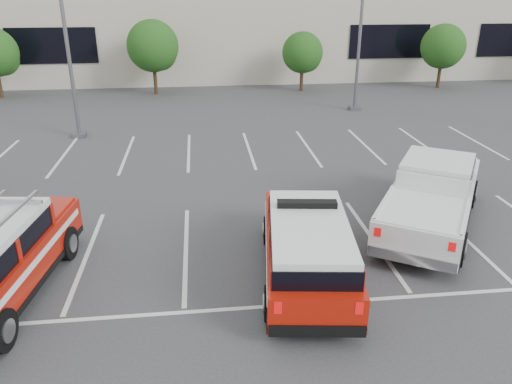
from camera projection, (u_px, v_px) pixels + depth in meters
ground at (281, 246)px, 14.19m from camera, size 120.00×120.00×0.00m
stall_markings at (262, 187)px, 18.31m from camera, size 23.00×15.00×0.01m
convention_building at (223, 13)px, 41.62m from camera, size 60.00×16.99×13.20m
tree_mid_left at (154, 48)px, 32.72m from camera, size 3.37×3.37×4.85m
tree_mid_right at (304, 54)px, 33.99m from camera, size 2.77×2.77×3.99m
tree_right at (444, 48)px, 34.94m from camera, size 3.07×3.07×4.42m
light_pole_left at (64, 25)px, 22.35m from camera, size 0.90×0.60×10.24m
light_pole_mid at (361, 18)px, 27.61m from camera, size 0.90×0.60×10.24m
fire_chief_suv at (307, 251)px, 12.30m from camera, size 2.68×5.71×1.93m
white_pickup at (431, 201)px, 15.12m from camera, size 5.34×6.66×1.99m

